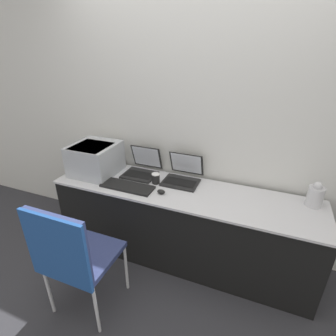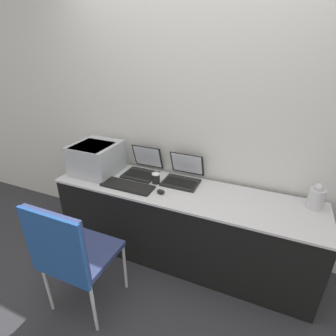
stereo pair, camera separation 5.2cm
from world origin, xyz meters
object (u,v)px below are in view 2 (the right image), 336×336
(printer, at_px, (96,157))
(metal_pitcher, at_px, (316,197))
(laptop_right, at_px, (183,176))
(coffee_cup, at_px, (156,178))
(chair, at_px, (69,251))
(mouse, at_px, (161,192))
(external_keyboard, at_px, (127,186))
(laptop_left, at_px, (143,168))

(printer, bearing_deg, metal_pitcher, 4.42)
(laptop_right, xyz_separation_m, coffee_cup, (-0.21, -0.14, -0.01))
(printer, height_order, laptop_right, printer)
(metal_pitcher, distance_m, chair, 1.87)
(mouse, xyz_separation_m, metal_pitcher, (1.19, 0.29, 0.07))
(mouse, bearing_deg, coffee_cup, 127.63)
(metal_pitcher, bearing_deg, coffee_cup, -174.33)
(laptop_right, bearing_deg, external_keyboard, -143.28)
(chair, bearing_deg, metal_pitcher, 34.06)
(printer, height_order, laptop_left, printer)
(coffee_cup, relative_size, metal_pitcher, 0.46)
(coffee_cup, distance_m, metal_pitcher, 1.32)
(laptop_right, height_order, external_keyboard, laptop_right)
(printer, relative_size, laptop_right, 1.28)
(laptop_right, xyz_separation_m, chair, (-0.44, -1.05, -0.18))
(laptop_left, distance_m, coffee_cup, 0.25)
(external_keyboard, bearing_deg, coffee_cup, 39.78)
(laptop_right, distance_m, coffee_cup, 0.25)
(printer, xyz_separation_m, laptop_left, (0.43, 0.16, -0.10))
(coffee_cup, relative_size, chair, 0.10)
(coffee_cup, bearing_deg, external_keyboard, -140.22)
(printer, height_order, external_keyboard, printer)
(coffee_cup, relative_size, mouse, 1.36)
(laptop_right, height_order, metal_pitcher, laptop_right)
(printer, bearing_deg, laptop_right, 10.73)
(external_keyboard, height_order, coffee_cup, coffee_cup)
(external_keyboard, xyz_separation_m, chair, (-0.03, -0.74, -0.13))
(mouse, height_order, chair, chair)
(coffee_cup, distance_m, chair, 0.95)
(laptop_left, bearing_deg, printer, -159.95)
(laptop_left, distance_m, mouse, 0.44)
(laptop_left, relative_size, metal_pitcher, 1.57)
(mouse, bearing_deg, metal_pitcher, 13.50)
(printer, relative_size, laptop_left, 1.28)
(external_keyboard, bearing_deg, laptop_right, 36.72)
(metal_pitcher, height_order, chair, chair)
(external_keyboard, xyz_separation_m, coffee_cup, (0.20, 0.17, 0.04))
(laptop_left, xyz_separation_m, mouse, (0.33, -0.29, -0.04))
(coffee_cup, xyz_separation_m, chair, (-0.23, -0.91, -0.17))
(external_keyboard, height_order, metal_pitcher, metal_pitcher)
(laptop_left, xyz_separation_m, external_keyboard, (0.01, -0.30, -0.05))
(printer, height_order, coffee_cup, printer)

